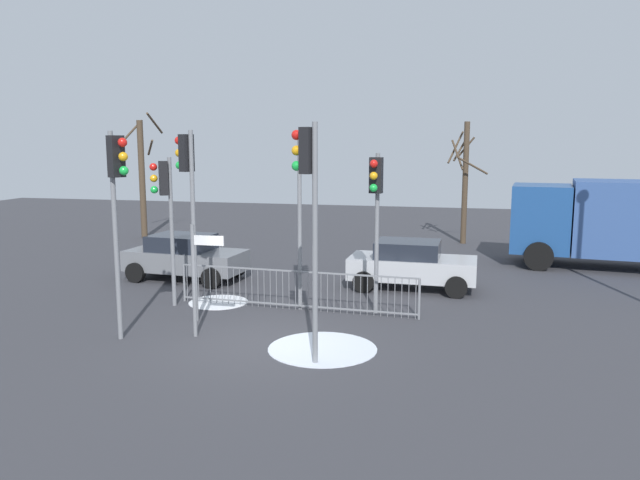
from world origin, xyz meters
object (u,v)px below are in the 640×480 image
object	(u,v)px
traffic_light_rear_right	(188,183)
traffic_light_foreground_right	(117,189)
direction_sign_post	(197,274)
car_grey_mid	(185,256)
traffic_light_rear_left	(309,189)
traffic_light_foreground_left	(376,197)
car_silver_near	(411,264)
bare_tree_centre	(465,179)
bare_tree_left	(142,176)
traffic_light_mid_left	(165,198)
traffic_light_mid_right	(304,182)
delivery_truck	(620,220)

from	to	relation	value
traffic_light_rear_right	traffic_light_foreground_right	xyz separation A→B (m)	(-0.82, -1.86, -0.03)
direction_sign_post	car_grey_mid	bearing A→B (deg)	117.52
traffic_light_rear_left	traffic_light_foreground_left	distance (m)	3.93
direction_sign_post	car_silver_near	distance (m)	7.35
traffic_light_rear_left	bare_tree_centre	bearing A→B (deg)	5.83
direction_sign_post	bare_tree_left	distance (m)	15.80
traffic_light_mid_left	traffic_light_mid_right	bearing A→B (deg)	-112.93
traffic_light_rear_right	delivery_truck	size ratio (longest dim) A/B	0.65
direction_sign_post	traffic_light_rear_left	bearing A→B (deg)	-19.96
traffic_light_rear_left	traffic_light_foreground_right	bearing A→B (deg)	100.81
traffic_light_rear_right	traffic_light_mid_right	size ratio (longest dim) A/B	1.02
traffic_light_rear_left	car_grey_mid	size ratio (longest dim) A/B	1.23
traffic_light_rear_left	traffic_light_foreground_left	xyz separation A→B (m)	(0.80, 3.82, -0.48)
traffic_light_foreground_right	car_silver_near	world-z (taller)	traffic_light_foreground_right
traffic_light_foreground_right	delivery_truck	bearing A→B (deg)	154.30
traffic_light_foreground_left	traffic_light_rear_left	bearing A→B (deg)	84.38
traffic_light_foreground_right	traffic_light_rear_left	bearing A→B (deg)	107.73
direction_sign_post	bare_tree_centre	bearing A→B (deg)	68.29
traffic_light_rear_right	direction_sign_post	world-z (taller)	traffic_light_rear_right
traffic_light_mid_right	car_grey_mid	bearing A→B (deg)	-158.03
traffic_light_rear_left	traffic_light_foreground_left	bearing A→B (deg)	4.63
direction_sign_post	traffic_light_foreground_right	bearing A→B (deg)	-158.63
traffic_light_mid_right	delivery_truck	world-z (taller)	traffic_light_mid_right
traffic_light_foreground_left	direction_sign_post	world-z (taller)	traffic_light_foreground_left
traffic_light_rear_left	traffic_light_foreground_right	world-z (taller)	traffic_light_rear_left
traffic_light_mid_left	traffic_light_foreground_right	xyz separation A→B (m)	(0.36, -2.92, 0.46)
direction_sign_post	bare_tree_left	xyz separation A→B (m)	(-8.53, 13.22, 1.41)
traffic_light_rear_left	traffic_light_rear_right	bearing A→B (deg)	74.03
traffic_light_foreground_right	traffic_light_foreground_left	world-z (taller)	traffic_light_foreground_right
traffic_light_rear_right	traffic_light_foreground_right	distance (m)	2.03
car_silver_near	direction_sign_post	bearing A→B (deg)	-125.31
traffic_light_rear_left	delivery_truck	xyz separation A→B (m)	(8.34, 11.50, -1.79)
traffic_light_rear_right	delivery_truck	distance (m)	15.18
traffic_light_mid_left	bare_tree_left	xyz separation A→B (m)	(-6.64, 10.90, -0.07)
traffic_light_foreground_right	direction_sign_post	xyz separation A→B (m)	(1.53, 0.60, -1.95)
traffic_light_mid_right	direction_sign_post	distance (m)	3.93
car_grey_mid	bare_tree_left	distance (m)	9.83
traffic_light_foreground_left	bare_tree_left	xyz separation A→B (m)	(-12.23, 10.44, -0.16)
traffic_light_foreground_left	direction_sign_post	xyz separation A→B (m)	(-3.70, -2.78, -1.58)
traffic_light_mid_right	delivery_truck	distance (m)	12.20
direction_sign_post	delivery_truck	world-z (taller)	delivery_truck
delivery_truck	direction_sign_post	bearing A→B (deg)	49.54
car_grey_mid	bare_tree_centre	xyz separation A→B (m)	(8.77, 9.47, 2.06)
direction_sign_post	bare_tree_left	size ratio (longest dim) A/B	0.46
traffic_light_rear_left	direction_sign_post	distance (m)	3.70
traffic_light_mid_right	direction_sign_post	world-z (taller)	traffic_light_mid_right
traffic_light_rear_right	traffic_light_mid_right	distance (m)	3.01
car_silver_near	delivery_truck	world-z (taller)	delivery_truck
traffic_light_mid_left	car_grey_mid	xyz separation A→B (m)	(-0.97, 3.15, -2.20)
traffic_light_rear_right	car_grey_mid	world-z (taller)	traffic_light_rear_right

